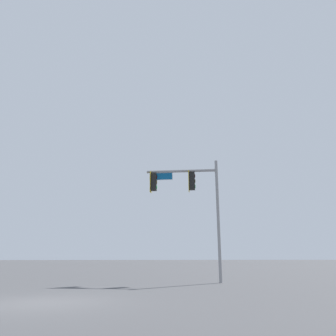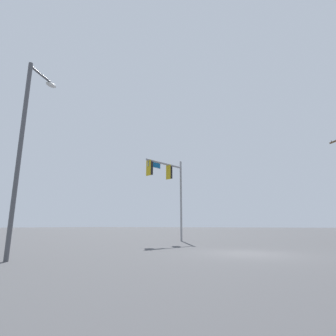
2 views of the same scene
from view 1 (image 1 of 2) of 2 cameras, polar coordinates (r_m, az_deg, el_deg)
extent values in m
plane|color=#474749|center=(11.90, -20.85, -21.11)|extent=(400.00, 400.00, 0.00)
cylinder|color=gray|center=(20.01, 8.75, -8.76)|extent=(0.18, 0.18, 7.25)
cylinder|color=gray|center=(20.59, 2.33, -0.54)|extent=(4.30, 1.15, 0.17)
cube|color=gold|center=(20.41, 3.65, -2.32)|extent=(0.15, 0.51, 1.30)
cube|color=black|center=(20.40, 4.19, -2.31)|extent=(0.42, 0.39, 1.10)
cylinder|color=black|center=(20.55, 4.15, -0.65)|extent=(0.04, 0.04, 0.12)
cylinder|color=#340503|center=(20.47, 4.73, -1.39)|extent=(0.08, 0.22, 0.22)
cylinder|color=#392D05|center=(20.40, 4.75, -2.29)|extent=(0.08, 0.22, 0.22)
cylinder|color=green|center=(20.33, 4.77, -3.20)|extent=(0.08, 0.22, 0.22)
cube|color=gold|center=(20.65, -3.03, -2.48)|extent=(0.15, 0.51, 1.30)
cube|color=black|center=(20.62, -2.51, -2.47)|extent=(0.42, 0.39, 1.10)
cylinder|color=black|center=(20.76, -2.49, -0.83)|extent=(0.04, 0.04, 0.12)
cylinder|color=#340503|center=(20.67, -1.95, -1.57)|extent=(0.08, 0.22, 0.22)
cylinder|color=#392D05|center=(20.59, -1.96, -2.46)|extent=(0.08, 0.22, 0.22)
cylinder|color=green|center=(20.52, -1.97, -3.36)|extent=(0.08, 0.22, 0.22)
cube|color=#0A4C7F|center=(20.64, -1.21, -1.47)|extent=(1.39, 0.36, 0.42)
cube|color=white|center=(20.64, -1.21, -1.47)|extent=(1.44, 0.36, 0.48)
camera|label=2|loc=(18.12, -70.14, -5.50)|focal=28.00mm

